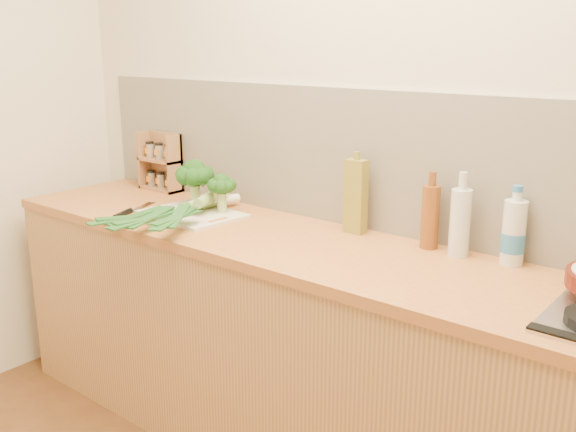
# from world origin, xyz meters

# --- Properties ---
(room_shell) EXTENTS (3.50, 3.50, 3.50)m
(room_shell) POSITION_xyz_m (0.00, 1.49, 1.17)
(room_shell) COLOR beige
(room_shell) RESTS_ON ground
(counter) EXTENTS (3.20, 0.62, 0.90)m
(counter) POSITION_xyz_m (0.00, 1.20, 0.45)
(counter) COLOR tan
(counter) RESTS_ON ground
(chopping_board) EXTENTS (0.43, 0.33, 0.01)m
(chopping_board) POSITION_xyz_m (-0.76, 1.19, 0.91)
(chopping_board) COLOR white
(chopping_board) RESTS_ON counter
(broccoli_left) EXTENTS (0.17, 0.17, 0.21)m
(broccoli_left) POSITION_xyz_m (-0.84, 1.29, 1.05)
(broccoli_left) COLOR #AAC271
(broccoli_left) RESTS_ON chopping_board
(broccoli_right) EXTENTS (0.12, 0.12, 0.17)m
(broccoli_right) POSITION_xyz_m (-0.67, 1.28, 1.03)
(broccoli_right) COLOR #AAC271
(broccoli_right) RESTS_ON chopping_board
(leek_front) EXTENTS (0.20, 0.69, 0.04)m
(leek_front) POSITION_xyz_m (-0.79, 1.18, 0.94)
(leek_front) COLOR white
(leek_front) RESTS_ON chopping_board
(leek_mid) EXTENTS (0.12, 0.66, 0.04)m
(leek_mid) POSITION_xyz_m (-0.73, 1.14, 0.95)
(leek_mid) COLOR white
(leek_mid) RESTS_ON chopping_board
(leek_back) EXTENTS (0.30, 0.59, 0.04)m
(leek_back) POSITION_xyz_m (-0.67, 1.13, 0.97)
(leek_back) COLOR white
(leek_back) RESTS_ON chopping_board
(chefs_knife) EXTENTS (0.14, 0.30, 0.02)m
(chefs_knife) POSITION_xyz_m (-0.99, 1.03, 0.91)
(chefs_knife) COLOR silver
(chefs_knife) RESTS_ON counter
(spice_rack) EXTENTS (0.24, 0.09, 0.28)m
(spice_rack) POSITION_xyz_m (-1.24, 1.44, 1.02)
(spice_rack) COLOR #A46B46
(spice_rack) RESTS_ON counter
(oil_tin) EXTENTS (0.08, 0.05, 0.31)m
(oil_tin) POSITION_xyz_m (-0.09, 1.42, 1.04)
(oil_tin) COLOR olive
(oil_tin) RESTS_ON counter
(glass_bottle) EXTENTS (0.07, 0.07, 0.29)m
(glass_bottle) POSITION_xyz_m (0.34, 1.41, 1.02)
(glass_bottle) COLOR silver
(glass_bottle) RESTS_ON counter
(amber_bottle) EXTENTS (0.06, 0.06, 0.28)m
(amber_bottle) POSITION_xyz_m (0.22, 1.42, 1.02)
(amber_bottle) COLOR brown
(amber_bottle) RESTS_ON counter
(water_bottle) EXTENTS (0.08, 0.08, 0.25)m
(water_bottle) POSITION_xyz_m (0.51, 1.43, 1.00)
(water_bottle) COLOR silver
(water_bottle) RESTS_ON counter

